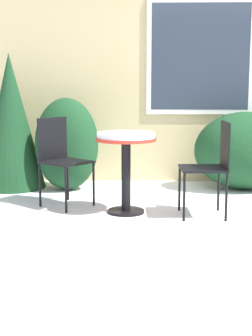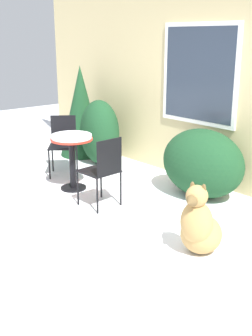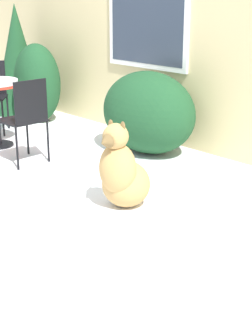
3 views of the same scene
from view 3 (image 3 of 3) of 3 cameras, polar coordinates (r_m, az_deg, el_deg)
The scene contains 7 objects.
ground_plane at distance 5.27m, azimuth -13.39°, elevation -1.11°, with size 16.00×16.00×0.00m, color white.
house_wall at distance 6.32m, azimuth 3.84°, elevation 16.43°, with size 8.00×0.10×2.97m.
shrub_left at distance 7.43m, azimuth -9.82°, elevation 9.25°, with size 0.75×0.61×1.10m.
shrub_middle at distance 5.87m, azimuth 2.47°, elevation 6.16°, with size 1.22×0.85×0.93m.
evergreen_bush at distance 8.04m, azimuth -11.92°, elevation 11.70°, with size 0.79×0.79×1.62m.
patio_chair_far_side at distance 5.55m, azimuth -11.14°, elevation 5.61°, with size 0.45×0.45×0.92m.
dog at distance 4.33m, azimuth -0.40°, elevation -0.75°, with size 0.51×0.64×0.79m.
Camera 3 is at (4.40, -2.31, 1.75)m, focal length 55.00 mm.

